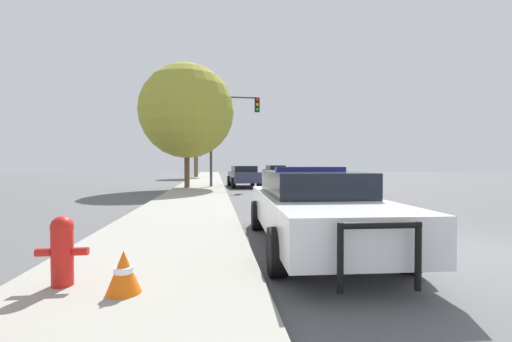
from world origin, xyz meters
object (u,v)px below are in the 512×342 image
object	(u,v)px
car_background_oncoming	(276,172)
tree_sidewalk_mid	(187,111)
fire_hydrant	(62,249)
tree_sidewalk_far	(196,131)
police_car	(313,206)
traffic_light	(229,123)
car_background_midblock	(244,176)
traffic_cone	(124,272)

from	to	relation	value
car_background_oncoming	tree_sidewalk_mid	world-z (taller)	tree_sidewalk_mid
fire_hydrant	tree_sidewalk_far	distance (m)	34.03
police_car	traffic_light	size ratio (longest dim) A/B	0.96
car_background_oncoming	fire_hydrant	bearing A→B (deg)	73.09
police_car	car_background_oncoming	xyz separation A→B (m)	(4.12, 26.88, 0.02)
car_background_midblock	police_car	bearing A→B (deg)	-93.32
tree_sidewalk_mid	traffic_light	bearing A→B (deg)	17.37
fire_hydrant	car_background_midblock	distance (m)	18.83
tree_sidewalk_far	tree_sidewalk_mid	distance (m)	17.19
traffic_light	tree_sidewalk_mid	world-z (taller)	tree_sidewalk_mid
car_background_oncoming	traffic_cone	world-z (taller)	car_background_oncoming
tree_sidewalk_mid	fire_hydrant	bearing A→B (deg)	-90.25
tree_sidewalk_far	car_background_oncoming	bearing A→B (deg)	-30.80
police_car	car_background_midblock	distance (m)	16.40
fire_hydrant	traffic_cone	distance (m)	0.84
car_background_midblock	tree_sidewalk_mid	world-z (taller)	tree_sidewalk_mid
traffic_cone	traffic_light	bearing A→B (deg)	83.97
traffic_light	car_background_midblock	bearing A→B (deg)	49.01
traffic_light	car_background_midblock	size ratio (longest dim) A/B	1.32
traffic_light	tree_sidewalk_mid	bearing A→B (deg)	-162.63
fire_hydrant	tree_sidewalk_far	bearing A→B (deg)	90.57
car_background_midblock	traffic_cone	xyz separation A→B (m)	(-2.85, -18.80, -0.40)
car_background_midblock	traffic_cone	size ratio (longest dim) A/B	9.50
fire_hydrant	tree_sidewalk_mid	distance (m)	17.04
police_car	tree_sidewalk_mid	size ratio (longest dim) A/B	0.75
police_car	tree_sidewalk_mid	bearing A→B (deg)	-74.26
police_car	tree_sidewalk_far	size ratio (longest dim) A/B	0.79
fire_hydrant	police_car	bearing A→B (deg)	30.38
fire_hydrant	traffic_cone	xyz separation A→B (m)	(0.75, -0.32, -0.19)
car_background_midblock	traffic_light	bearing A→B (deg)	-134.07
traffic_light	car_background_oncoming	distance (m)	13.09
tree_sidewalk_far	tree_sidewalk_mid	xyz separation A→B (m)	(0.41, -17.18, -0.43)
traffic_light	traffic_cone	bearing A→B (deg)	-96.03
car_background_oncoming	tree_sidewalk_mid	bearing A→B (deg)	56.48
car_background_midblock	traffic_cone	distance (m)	19.02
fire_hydrant	traffic_cone	size ratio (longest dim) A/B	1.74
fire_hydrant	car_background_midblock	world-z (taller)	car_background_midblock
traffic_light	tree_sidewalk_far	bearing A→B (deg)	100.23
fire_hydrant	tree_sidewalk_mid	size ratio (longest dim) A/B	0.11
fire_hydrant	traffic_light	world-z (taller)	traffic_light
car_background_oncoming	traffic_cone	xyz separation A→B (m)	(-6.90, -29.28, -0.40)
police_car	traffic_cone	distance (m)	3.70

